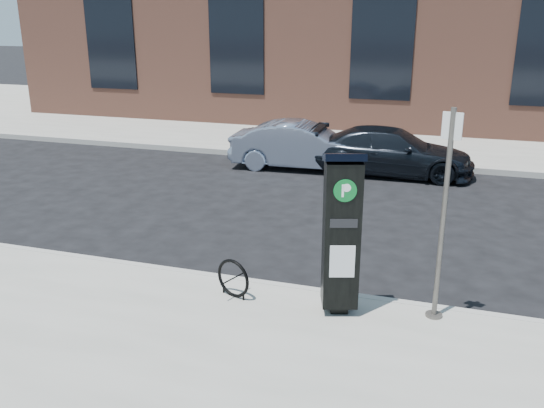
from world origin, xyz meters
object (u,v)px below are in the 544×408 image
at_px(parking_kiosk, 341,232).
at_px(sign_pole, 443,219).
at_px(car_silver, 302,146).
at_px(bike_rack, 233,278).
at_px(car_dark, 392,152).

bearing_deg(parking_kiosk, sign_pole, -6.92).
height_order(parking_kiosk, car_silver, parking_kiosk).
height_order(parking_kiosk, bike_rack, parking_kiosk).
bearing_deg(car_dark, car_silver, 91.77).
distance_m(sign_pole, bike_rack, 2.90).
height_order(parking_kiosk, sign_pole, sign_pole).
height_order(parking_kiosk, car_dark, parking_kiosk).
bearing_deg(parking_kiosk, car_dark, 74.07).
bearing_deg(sign_pole, parking_kiosk, -155.72).
bearing_deg(car_silver, sign_pole, -156.93).
relative_size(parking_kiosk, sign_pole, 0.80).
distance_m(parking_kiosk, car_silver, 8.12).
bearing_deg(bike_rack, parking_kiosk, 21.86).
xyz_separation_m(parking_kiosk, bike_rack, (-1.47, -0.05, -0.84)).
distance_m(sign_pole, car_dark, 7.75).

